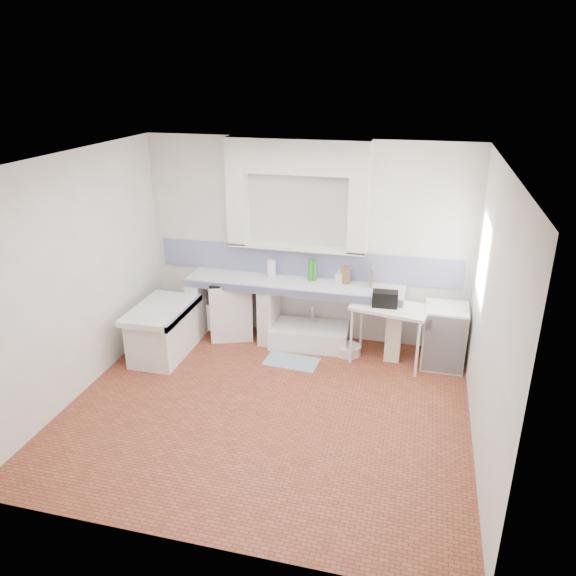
% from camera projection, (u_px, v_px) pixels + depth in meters
% --- Properties ---
extents(floor, '(4.50, 4.50, 0.00)m').
position_uv_depth(floor, '(267.00, 408.00, 6.28)').
color(floor, brown).
rests_on(floor, ground).
extents(ceiling, '(4.50, 4.50, 0.00)m').
position_uv_depth(ceiling, '(262.00, 161.00, 5.24)').
color(ceiling, white).
rests_on(ceiling, ground).
extents(wall_back, '(4.50, 0.00, 4.50)m').
position_uv_depth(wall_back, '(306.00, 242.00, 7.56)').
color(wall_back, white).
rests_on(wall_back, ground).
extents(wall_front, '(4.50, 0.00, 4.50)m').
position_uv_depth(wall_front, '(187.00, 399.00, 3.96)').
color(wall_front, white).
rests_on(wall_front, ground).
extents(wall_left, '(0.00, 4.50, 4.50)m').
position_uv_depth(wall_left, '(76.00, 277.00, 6.27)').
color(wall_left, white).
rests_on(wall_left, ground).
extents(wall_right, '(0.00, 4.50, 4.50)m').
position_uv_depth(wall_right, '(490.00, 318.00, 5.25)').
color(wall_right, white).
rests_on(wall_right, ground).
extents(alcove_mass, '(1.90, 0.25, 0.45)m').
position_uv_depth(alcove_mass, '(297.00, 156.00, 7.04)').
color(alcove_mass, white).
rests_on(alcove_mass, ground).
extents(window_frame, '(0.35, 0.86, 1.06)m').
position_uv_depth(window_frame, '(499.00, 260.00, 6.22)').
color(window_frame, '#331B10').
rests_on(window_frame, ground).
extents(lace_valance, '(0.01, 0.84, 0.24)m').
position_uv_depth(lace_valance, '(491.00, 227.00, 6.11)').
color(lace_valance, white).
rests_on(lace_valance, ground).
extents(counter_slab, '(3.00, 0.60, 0.08)m').
position_uv_depth(counter_slab, '(293.00, 285.00, 7.52)').
color(counter_slab, white).
rests_on(counter_slab, ground).
extents(counter_lip, '(3.00, 0.04, 0.10)m').
position_uv_depth(counter_lip, '(288.00, 293.00, 7.26)').
color(counter_lip, navy).
rests_on(counter_lip, ground).
extents(counter_pier_left, '(0.20, 0.55, 0.82)m').
position_uv_depth(counter_pier_left, '(200.00, 305.00, 8.00)').
color(counter_pier_left, white).
rests_on(counter_pier_left, ground).
extents(counter_pier_mid, '(0.20, 0.55, 0.82)m').
position_uv_depth(counter_pier_mid, '(269.00, 313.00, 7.76)').
color(counter_pier_mid, white).
rests_on(counter_pier_mid, ground).
extents(counter_pier_right, '(0.20, 0.55, 0.82)m').
position_uv_depth(counter_pier_right, '(394.00, 326.00, 7.37)').
color(counter_pier_right, white).
rests_on(counter_pier_right, ground).
extents(peninsula_top, '(0.70, 1.10, 0.08)m').
position_uv_depth(peninsula_top, '(161.00, 310.00, 7.23)').
color(peninsula_top, white).
rests_on(peninsula_top, ground).
extents(peninsula_base, '(0.60, 1.00, 0.62)m').
position_uv_depth(peninsula_base, '(164.00, 334.00, 7.36)').
color(peninsula_base, white).
rests_on(peninsula_base, ground).
extents(peninsula_lip, '(0.04, 1.10, 0.10)m').
position_uv_depth(peninsula_lip, '(184.00, 313.00, 7.16)').
color(peninsula_lip, navy).
rests_on(peninsula_lip, ground).
extents(backsplash, '(4.27, 0.03, 0.40)m').
position_uv_depth(backsplash, '(305.00, 263.00, 7.66)').
color(backsplash, navy).
rests_on(backsplash, ground).
extents(stove, '(0.75, 0.74, 0.83)m').
position_uv_depth(stove, '(231.00, 308.00, 7.90)').
color(stove, white).
rests_on(stove, ground).
extents(sink, '(1.11, 0.66, 0.26)m').
position_uv_depth(sink, '(309.00, 336.00, 7.70)').
color(sink, white).
rests_on(sink, ground).
extents(side_table, '(1.05, 0.71, 0.04)m').
position_uv_depth(side_table, '(388.00, 334.00, 7.15)').
color(side_table, white).
rests_on(side_table, ground).
extents(fridge, '(0.54, 0.54, 0.82)m').
position_uv_depth(fridge, '(444.00, 336.00, 7.08)').
color(fridge, white).
rests_on(fridge, ground).
extents(bucket_red, '(0.34, 0.34, 0.28)m').
position_uv_depth(bucket_red, '(291.00, 334.00, 7.73)').
color(bucket_red, '#AE1C16').
rests_on(bucket_red, ground).
extents(bucket_orange, '(0.31, 0.31, 0.25)m').
position_uv_depth(bucket_orange, '(301.00, 339.00, 7.63)').
color(bucket_orange, orange).
rests_on(bucket_orange, ground).
extents(bucket_blue, '(0.36, 0.36, 0.28)m').
position_uv_depth(bucket_blue, '(332.00, 339.00, 7.61)').
color(bucket_blue, '#172FCF').
rests_on(bucket_blue, ground).
extents(basin_white, '(0.43, 0.43, 0.13)m').
position_uv_depth(basin_white, '(348.00, 350.00, 7.46)').
color(basin_white, white).
rests_on(basin_white, ground).
extents(water_bottle_a, '(0.09, 0.09, 0.31)m').
position_uv_depth(water_bottle_a, '(309.00, 329.00, 7.86)').
color(water_bottle_a, silver).
rests_on(water_bottle_a, ground).
extents(water_bottle_b, '(0.10, 0.10, 0.29)m').
position_uv_depth(water_bottle_b, '(316.00, 330.00, 7.85)').
color(water_bottle_b, silver).
rests_on(water_bottle_b, ground).
extents(black_bag, '(0.33, 0.20, 0.20)m').
position_uv_depth(black_bag, '(385.00, 299.00, 6.96)').
color(black_bag, black).
rests_on(black_bag, side_table).
extents(green_bottle_a, '(0.07, 0.07, 0.31)m').
position_uv_depth(green_bottle_a, '(310.00, 270.00, 7.51)').
color(green_bottle_a, '#217620').
rests_on(green_bottle_a, counter_slab).
extents(green_bottle_b, '(0.07, 0.07, 0.30)m').
position_uv_depth(green_bottle_b, '(314.00, 270.00, 7.52)').
color(green_bottle_b, '#217620').
rests_on(green_bottle_b, counter_slab).
extents(knife_block, '(0.13, 0.11, 0.23)m').
position_uv_depth(knife_block, '(346.00, 275.00, 7.44)').
color(knife_block, brown).
rests_on(knife_block, counter_slab).
extents(cutting_board, '(0.04, 0.20, 0.27)m').
position_uv_depth(cutting_board, '(371.00, 276.00, 7.35)').
color(cutting_board, brown).
rests_on(cutting_board, counter_slab).
extents(paper_towel, '(0.16, 0.16, 0.25)m').
position_uv_depth(paper_towel, '(271.00, 268.00, 7.67)').
color(paper_towel, white).
rests_on(paper_towel, counter_slab).
extents(soap_bottle, '(0.11, 0.11, 0.21)m').
position_uv_depth(soap_bottle, '(339.00, 275.00, 7.46)').
color(soap_bottle, white).
rests_on(soap_bottle, counter_slab).
extents(rug, '(0.73, 0.45, 0.01)m').
position_uv_depth(rug, '(292.00, 362.00, 7.28)').
color(rug, '#385E86').
rests_on(rug, ground).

